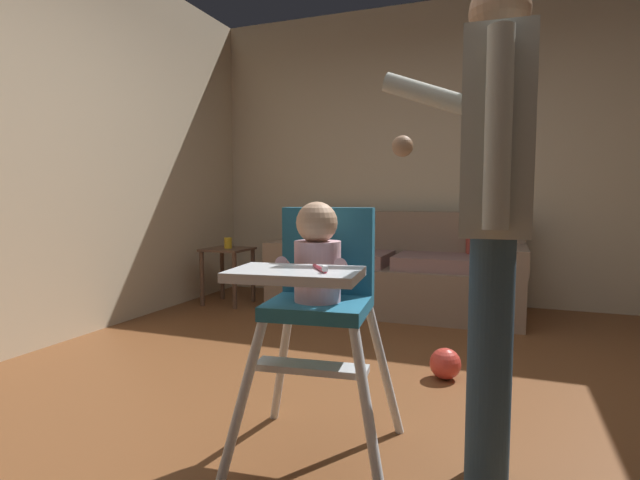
{
  "coord_description": "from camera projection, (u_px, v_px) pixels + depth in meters",
  "views": [
    {
      "loc": [
        0.65,
        -2.01,
        0.98
      ],
      "look_at": [
        -0.07,
        -0.11,
        0.81
      ],
      "focal_mm": 27.42,
      "sensor_mm": 36.0,
      "label": 1
    }
  ],
  "objects": [
    {
      "name": "wall_left",
      "position": [
        33.0,
        133.0,
        3.12
      ],
      "size": [
        0.06,
        6.0,
        2.8
      ],
      "primitive_type": "cube",
      "color": "beige",
      "rests_on": "ground"
    },
    {
      "name": "toy_ball",
      "position": [
        445.0,
        364.0,
        2.66
      ],
      "size": [
        0.17,
        0.17,
        0.17
      ],
      "primitive_type": "sphere",
      "color": "#D13D33",
      "rests_on": "ground"
    },
    {
      "name": "side_table",
      "position": [
        228.0,
        263.0,
        4.53
      ],
      "size": [
        0.4,
        0.4,
        0.52
      ],
      "color": "brown",
      "rests_on": "ground"
    },
    {
      "name": "ground",
      "position": [
        343.0,
        429.0,
        2.19
      ],
      "size": [
        5.93,
        7.0,
        0.1
      ],
      "primitive_type": "cube",
      "color": "brown"
    },
    {
      "name": "high_chair",
      "position": [
        319.0,
        281.0,
        1.8
      ],
      "size": [
        0.67,
        0.78,
        0.98
      ],
      "rotation": [
        0.0,
        0.0,
        -1.46
      ],
      "color": "white",
      "rests_on": "ground"
    },
    {
      "name": "wall_clock",
      "position": [
        518.0,
        75.0,
        4.26
      ],
      "size": [
        0.3,
        0.04,
        0.3
      ],
      "color": "white"
    },
    {
      "name": "couch",
      "position": [
        396.0,
        272.0,
        4.3
      ],
      "size": [
        2.13,
        0.86,
        0.86
      ],
      "rotation": [
        0.0,
        0.0,
        -1.57
      ],
      "color": "#876F5B",
      "rests_on": "ground"
    },
    {
      "name": "wall_far",
      "position": [
        433.0,
        154.0,
        4.61
      ],
      "size": [
        5.13,
        0.06,
        2.8
      ],
      "primitive_type": "cube",
      "color": "beige",
      "rests_on": "ground"
    },
    {
      "name": "sippy_cup",
      "position": [
        228.0,
        243.0,
        4.51
      ],
      "size": [
        0.07,
        0.07,
        0.1
      ],
      "primitive_type": "cylinder",
      "color": "gold",
      "rests_on": "side_table"
    },
    {
      "name": "adult_standing",
      "position": [
        492.0,
        211.0,
        1.59
      ],
      "size": [
        0.52,
        0.49,
        1.66
      ],
      "rotation": [
        0.0,
        0.0,
        -3.1
      ],
      "color": "#2F495F",
      "rests_on": "ground"
    }
  ]
}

